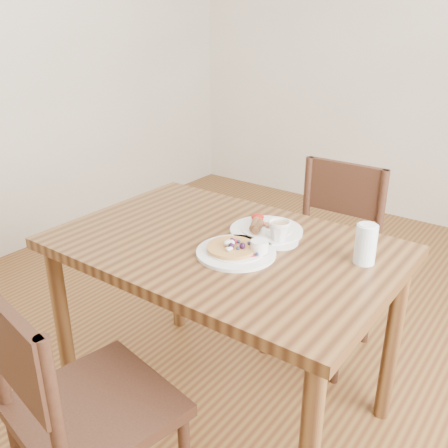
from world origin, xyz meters
name	(u,v)px	position (x,y,z in m)	size (l,w,h in m)	color
ground	(224,406)	(0.00, 0.00, 0.00)	(5.00, 5.00, 0.00)	brown
dining_table	(224,267)	(0.00, 0.00, 0.65)	(1.20, 0.80, 0.75)	brown
chair_near	(76,406)	(-0.02, -0.67, 0.49)	(0.49, 0.49, 0.88)	#402317
chair_far	(327,251)	(0.12, 0.64, 0.49)	(0.43, 0.43, 0.88)	#402317
pancake_plate	(237,250)	(0.09, -0.05, 0.76)	(0.27, 0.27, 0.06)	white
breakfast_plate	(265,229)	(0.07, 0.16, 0.76)	(0.27, 0.27, 0.04)	white
teacup_saucer	(279,233)	(0.16, 0.11, 0.79)	(0.14, 0.14, 0.08)	white
water_glass	(366,244)	(0.46, 0.14, 0.82)	(0.07, 0.07, 0.13)	silver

